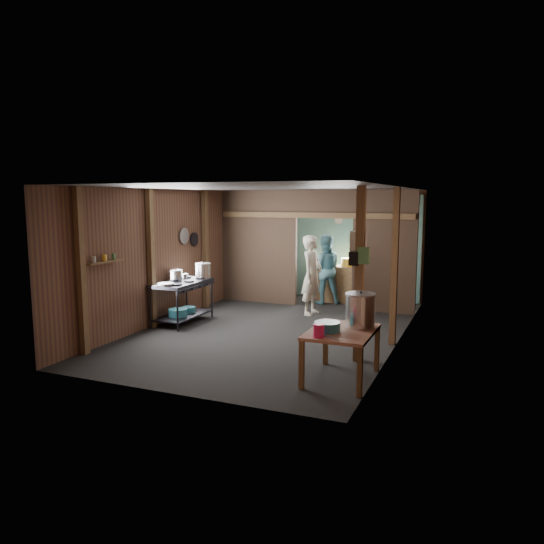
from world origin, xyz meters
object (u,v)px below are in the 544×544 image
at_px(gas_range, 182,302).
at_px(yellow_tub, 349,262).
at_px(cook, 312,275).
at_px(pink_bucket, 319,331).
at_px(stove_pot_large, 203,271).
at_px(stock_pot, 360,311).
at_px(prep_table, 341,355).

height_order(gas_range, yellow_tub, yellow_tub).
bearing_deg(cook, pink_bucket, -155.09).
height_order(stove_pot_large, pink_bucket, stove_pot_large).
bearing_deg(yellow_tub, pink_bucket, -79.60).
bearing_deg(stove_pot_large, cook, 30.64).
bearing_deg(pink_bucket, gas_range, 145.97).
height_order(stove_pot_large, cook, cook).
bearing_deg(stock_pot, cook, 118.18).
bearing_deg(prep_table, gas_range, 152.41).
xyz_separation_m(stove_pot_large, cook, (1.93, 1.15, -0.13)).
relative_size(stock_pot, cook, 0.29).
distance_m(gas_range, pink_bucket, 4.27).
relative_size(stock_pot, pink_bucket, 2.86).
relative_size(prep_table, stock_pot, 2.37).
height_order(prep_table, pink_bucket, pink_bucket).
bearing_deg(gas_range, pink_bucket, -34.03).
xyz_separation_m(prep_table, stove_pot_large, (-3.54, 2.47, 0.62)).
xyz_separation_m(stock_pot, pink_bucket, (-0.36, -0.73, -0.14)).
distance_m(gas_range, stock_pot, 4.25).
height_order(stock_pot, yellow_tub, stock_pot).
height_order(prep_table, stock_pot, stock_pot).
bearing_deg(gas_range, stock_pot, -23.00).
bearing_deg(prep_table, stock_pot, 58.05).
distance_m(yellow_tub, cook, 1.57).
xyz_separation_m(gas_range, pink_bucket, (3.53, -2.38, 0.35)).
distance_m(stove_pot_large, cook, 2.25).
bearing_deg(pink_bucket, stock_pot, 63.69).
xyz_separation_m(prep_table, yellow_tub, (-1.21, 5.14, 0.61)).
height_order(stock_pot, pink_bucket, stock_pot).
height_order(stove_pot_large, yellow_tub, stove_pot_large).
bearing_deg(prep_table, stove_pot_large, 145.05).
height_order(yellow_tub, cook, cook).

